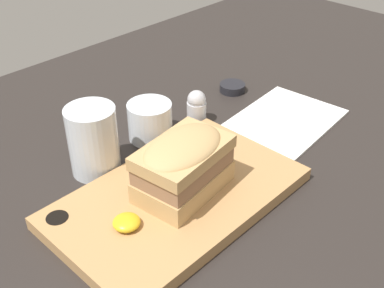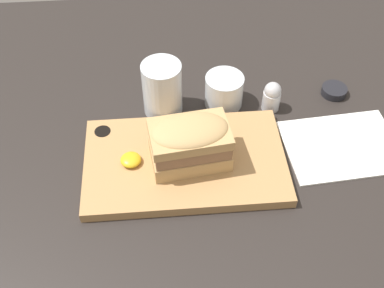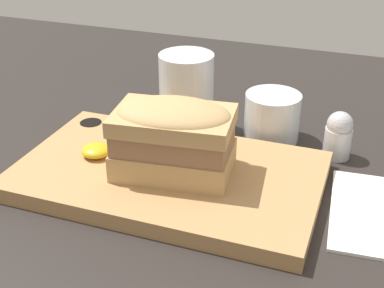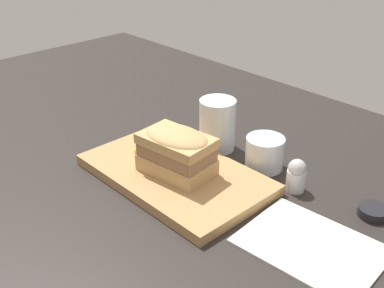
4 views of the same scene
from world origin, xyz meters
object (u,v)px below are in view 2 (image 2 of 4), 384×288
object	(u,v)px
water_glass	(162,91)
serving_board	(184,161)
napkin	(342,146)
condiment_dish	(334,91)
sandwich	(190,141)
salt_shaker	(272,96)
wine_glass	(224,92)

from	to	relation	value
water_glass	serving_board	bearing A→B (deg)	-77.84
napkin	condiment_dish	world-z (taller)	condiment_dish
serving_board	sandwich	bearing A→B (deg)	-21.61
salt_shaker	wine_glass	bearing A→B (deg)	166.26
water_glass	wine_glass	distance (cm)	12.64
sandwich	condiment_dish	world-z (taller)	sandwich
salt_shaker	condiment_dish	bearing A→B (deg)	12.53
water_glass	salt_shaker	xyz separation A→B (cm)	(21.83, -1.41, -1.64)
serving_board	napkin	bearing A→B (deg)	3.85
serving_board	water_glass	bearing A→B (deg)	102.16
salt_shaker	condiment_dish	world-z (taller)	salt_shaker
sandwich	napkin	xyz separation A→B (cm)	(29.27, 2.41, -6.66)
water_glass	salt_shaker	world-z (taller)	water_glass
wine_glass	napkin	distance (cm)	25.36
serving_board	sandwich	size ratio (longest dim) A/B	2.49
salt_shaker	sandwich	bearing A→B (deg)	-141.44
napkin	sandwich	bearing A→B (deg)	-175.28
water_glass	condiment_dish	xyz separation A→B (cm)	(36.01, 1.74, -4.04)
sandwich	condiment_dish	distance (cm)	36.65
wine_glass	condiment_dish	bearing A→B (deg)	2.09
wine_glass	condiment_dish	size ratio (longest dim) A/B	1.47
sandwich	water_glass	size ratio (longest dim) A/B	1.31
water_glass	wine_glass	bearing A→B (deg)	4.05
wine_glass	salt_shaker	xyz separation A→B (cm)	(9.38, -2.29, 0.29)
salt_shaker	water_glass	bearing A→B (deg)	176.30
serving_board	sandwich	xyz separation A→B (cm)	(0.96, -0.38, 5.84)
serving_board	salt_shaker	bearing A→B (deg)	36.32
serving_board	condiment_dish	world-z (taller)	serving_board
water_glass	wine_glass	world-z (taller)	water_glass
sandwich	wine_glass	world-z (taller)	sandwich
serving_board	salt_shaker	world-z (taller)	salt_shaker
salt_shaker	napkin	bearing A→B (deg)	-44.97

